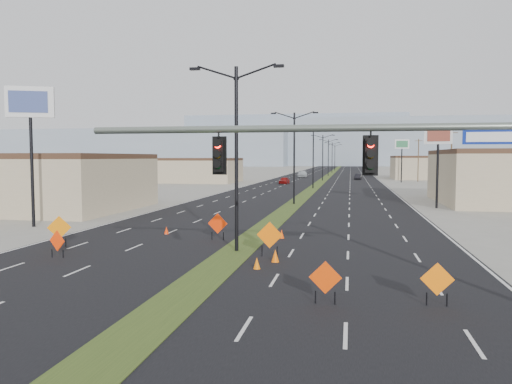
% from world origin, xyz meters
% --- Properties ---
extents(ground, '(600.00, 600.00, 0.00)m').
position_xyz_m(ground, '(0.00, 0.00, 0.00)').
color(ground, gray).
rests_on(ground, ground).
extents(road_surface, '(25.00, 400.00, 0.02)m').
position_xyz_m(road_surface, '(0.00, 100.00, 0.00)').
color(road_surface, black).
rests_on(road_surface, ground).
extents(median_strip, '(2.00, 400.00, 0.04)m').
position_xyz_m(median_strip, '(0.00, 100.00, 0.00)').
color(median_strip, '#2D4418').
rests_on(median_strip, ground).
extents(building_sw_far, '(30.00, 14.00, 4.50)m').
position_xyz_m(building_sw_far, '(-32.00, 85.00, 2.25)').
color(building_sw_far, tan).
rests_on(building_sw_far, ground).
extents(building_se_far, '(44.00, 16.00, 5.00)m').
position_xyz_m(building_se_far, '(38.00, 110.00, 2.50)').
color(building_se_far, tan).
rests_on(building_se_far, ground).
extents(mesa_west, '(180.00, 50.00, 22.00)m').
position_xyz_m(mesa_west, '(-120.00, 280.00, 11.00)').
color(mesa_west, '#8492A4').
rests_on(mesa_west, ground).
extents(mesa_center, '(220.00, 50.00, 28.00)m').
position_xyz_m(mesa_center, '(40.00, 300.00, 14.00)').
color(mesa_center, '#8492A4').
rests_on(mesa_center, ground).
extents(mesa_backdrop, '(140.00, 50.00, 32.00)m').
position_xyz_m(mesa_backdrop, '(-30.00, 320.00, 16.00)').
color(mesa_backdrop, '#8492A4').
rests_on(mesa_backdrop, ground).
extents(signal_mast, '(16.30, 0.60, 8.00)m').
position_xyz_m(signal_mast, '(8.56, 2.00, 4.79)').
color(signal_mast, slate).
rests_on(signal_mast, ground).
extents(streetlight_0, '(5.15, 0.24, 10.02)m').
position_xyz_m(streetlight_0, '(0.00, 12.00, 5.42)').
color(streetlight_0, black).
rests_on(streetlight_0, ground).
extents(streetlight_1, '(5.15, 0.24, 10.02)m').
position_xyz_m(streetlight_1, '(0.00, 40.00, 5.42)').
color(streetlight_1, black).
rests_on(streetlight_1, ground).
extents(streetlight_2, '(5.15, 0.24, 10.02)m').
position_xyz_m(streetlight_2, '(0.00, 68.00, 5.42)').
color(streetlight_2, black).
rests_on(streetlight_2, ground).
extents(streetlight_3, '(5.15, 0.24, 10.02)m').
position_xyz_m(streetlight_3, '(0.00, 96.00, 5.42)').
color(streetlight_3, black).
rests_on(streetlight_3, ground).
extents(streetlight_4, '(5.15, 0.24, 10.02)m').
position_xyz_m(streetlight_4, '(0.00, 124.00, 5.42)').
color(streetlight_4, black).
rests_on(streetlight_4, ground).
extents(streetlight_5, '(5.15, 0.24, 10.02)m').
position_xyz_m(streetlight_5, '(0.00, 152.00, 5.42)').
color(streetlight_5, black).
rests_on(streetlight_5, ground).
extents(streetlight_6, '(5.15, 0.24, 10.02)m').
position_xyz_m(streetlight_6, '(0.00, 180.00, 5.42)').
color(streetlight_6, black).
rests_on(streetlight_6, ground).
extents(utility_pole_1, '(1.60, 0.20, 9.00)m').
position_xyz_m(utility_pole_1, '(20.00, 60.00, 4.67)').
color(utility_pole_1, '#4C3823').
rests_on(utility_pole_1, ground).
extents(utility_pole_2, '(1.60, 0.20, 9.00)m').
position_xyz_m(utility_pole_2, '(20.00, 95.00, 4.67)').
color(utility_pole_2, '#4C3823').
rests_on(utility_pole_2, ground).
extents(utility_pole_3, '(1.60, 0.20, 9.00)m').
position_xyz_m(utility_pole_3, '(20.00, 130.00, 4.67)').
color(utility_pole_3, '#4C3823').
rests_on(utility_pole_3, ground).
extents(car_left, '(1.88, 4.01, 1.33)m').
position_xyz_m(car_left, '(-6.48, 81.02, 0.66)').
color(car_left, maroon).
rests_on(car_left, ground).
extents(car_mid, '(1.90, 4.14, 1.31)m').
position_xyz_m(car_mid, '(7.81, 103.07, 0.66)').
color(car_mid, black).
rests_on(car_mid, ground).
extents(car_far, '(2.62, 5.80, 1.65)m').
position_xyz_m(car_far, '(-6.25, 115.19, 0.82)').
color(car_far, silver).
rests_on(car_far, ground).
extents(construction_sign_0, '(1.27, 0.52, 1.79)m').
position_xyz_m(construction_sign_0, '(-10.38, 11.53, 1.06)').
color(construction_sign_0, orange).
rests_on(construction_sign_0, ground).
extents(construction_sign_1, '(1.04, 0.37, 1.43)m').
position_xyz_m(construction_sign_1, '(-8.65, 8.60, 0.84)').
color(construction_sign_1, '#FF3405').
rests_on(construction_sign_1, ground).
extents(construction_sign_2, '(1.27, 0.12, 1.69)m').
position_xyz_m(construction_sign_2, '(-2.00, 15.42, 0.99)').
color(construction_sign_2, '#ED2F04').
rests_on(construction_sign_2, ground).
extents(construction_sign_3, '(1.37, 0.14, 1.83)m').
position_xyz_m(construction_sign_3, '(2.00, 10.93, 1.08)').
color(construction_sign_3, '#FF6905').
rests_on(construction_sign_3, ground).
extents(construction_sign_4, '(1.16, 0.07, 1.54)m').
position_xyz_m(construction_sign_4, '(5.26, 3.00, 0.90)').
color(construction_sign_4, '#E03B04').
rests_on(construction_sign_4, ground).
extents(construction_sign_5, '(1.15, 0.05, 1.54)m').
position_xyz_m(construction_sign_5, '(9.08, 3.50, 0.90)').
color(construction_sign_5, orange).
rests_on(construction_sign_5, ground).
extents(cone_0, '(0.41, 0.41, 0.56)m').
position_xyz_m(cone_0, '(1.89, 7.96, 0.28)').
color(cone_0, orange).
rests_on(cone_0, ground).
extents(cone_1, '(0.51, 0.51, 0.65)m').
position_xyz_m(cone_1, '(2.50, 9.62, 0.33)').
color(cone_1, '#FC6305').
rests_on(cone_1, ground).
extents(cone_2, '(0.37, 0.37, 0.59)m').
position_xyz_m(cone_2, '(1.82, 16.79, 0.29)').
color(cone_2, '#F24205').
rests_on(cone_2, ground).
extents(cone_3, '(0.35, 0.35, 0.53)m').
position_xyz_m(cone_3, '(-6.01, 17.10, 0.27)').
color(cone_3, '#F93405').
rests_on(cone_3, ground).
extents(pole_sign_west, '(3.24, 1.62, 10.32)m').
position_xyz_m(pole_sign_west, '(-17.07, 18.76, 8.48)').
color(pole_sign_west, black).
rests_on(pole_sign_west, ground).
extents(pole_sign_east_near, '(2.71, 0.93, 8.29)m').
position_xyz_m(pole_sign_east_near, '(14.70, 38.57, 6.69)').
color(pole_sign_east_near, black).
rests_on(pole_sign_east_near, ground).
extents(pole_sign_east_far, '(2.88, 0.47, 8.80)m').
position_xyz_m(pole_sign_east_far, '(16.31, 91.64, 7.14)').
color(pole_sign_east_far, black).
rests_on(pole_sign_east_far, ground).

